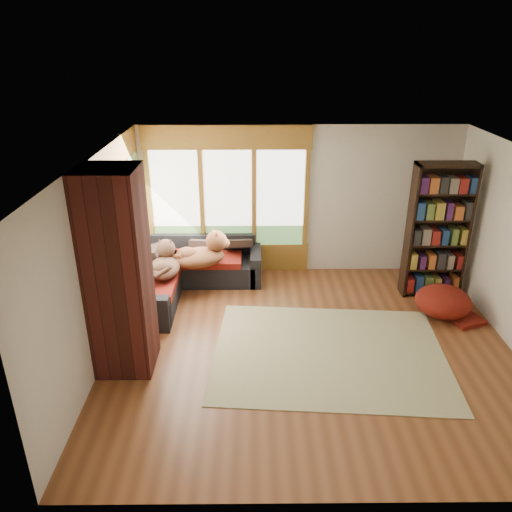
# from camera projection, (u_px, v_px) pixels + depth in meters

# --- Properties ---
(floor) EXTENTS (5.50, 5.50, 0.00)m
(floor) POSITION_uv_depth(u_px,v_px,m) (310.00, 347.00, 6.86)
(floor) COLOR brown
(floor) RESTS_ON ground
(ceiling) EXTENTS (5.50, 5.50, 0.00)m
(ceiling) POSITION_uv_depth(u_px,v_px,m) (319.00, 160.00, 5.80)
(ceiling) COLOR white
(wall_back) EXTENTS (5.50, 0.04, 2.60)m
(wall_back) POSITION_uv_depth(u_px,v_px,m) (297.00, 201.00, 8.61)
(wall_back) COLOR silver
(wall_back) RESTS_ON ground
(wall_front) EXTENTS (5.50, 0.04, 2.60)m
(wall_front) POSITION_uv_depth(u_px,v_px,m) (349.00, 389.00, 4.04)
(wall_front) COLOR silver
(wall_front) RESTS_ON ground
(wall_left) EXTENTS (0.04, 5.00, 2.60)m
(wall_left) POSITION_uv_depth(u_px,v_px,m) (97.00, 262.00, 6.31)
(wall_left) COLOR silver
(wall_left) RESTS_ON ground
(windows_back) EXTENTS (2.82, 0.10, 1.90)m
(windows_back) POSITION_uv_depth(u_px,v_px,m) (228.00, 199.00, 8.56)
(windows_back) COLOR olive
(windows_back) RESTS_ON wall_back
(windows_left) EXTENTS (0.10, 2.62, 1.90)m
(windows_left) POSITION_uv_depth(u_px,v_px,m) (122.00, 225.00, 7.38)
(windows_left) COLOR olive
(windows_left) RESTS_ON wall_left
(roller_blind) EXTENTS (0.03, 0.72, 0.90)m
(roller_blind) POSITION_uv_depth(u_px,v_px,m) (133.00, 184.00, 7.98)
(roller_blind) COLOR #66804E
(roller_blind) RESTS_ON wall_left
(brick_chimney) EXTENTS (0.70, 0.70, 2.60)m
(brick_chimney) POSITION_uv_depth(u_px,v_px,m) (118.00, 274.00, 5.99)
(brick_chimney) COLOR #471914
(brick_chimney) RESTS_ON ground
(sectional_sofa) EXTENTS (2.20, 2.20, 0.80)m
(sectional_sofa) POSITION_uv_depth(u_px,v_px,m) (182.00, 274.00, 8.27)
(sectional_sofa) COLOR black
(sectional_sofa) RESTS_ON ground
(area_rug) EXTENTS (3.25, 2.58, 0.01)m
(area_rug) POSITION_uv_depth(u_px,v_px,m) (329.00, 353.00, 6.73)
(area_rug) COLOR beige
(area_rug) RESTS_ON ground
(bookshelf) EXTENTS (0.94, 0.31, 2.19)m
(bookshelf) POSITION_uv_depth(u_px,v_px,m) (438.00, 232.00, 7.85)
(bookshelf) COLOR black
(bookshelf) RESTS_ON ground
(pouf) EXTENTS (0.89, 0.89, 0.45)m
(pouf) POSITION_uv_depth(u_px,v_px,m) (443.00, 301.00, 7.57)
(pouf) COLOR maroon
(pouf) RESTS_ON area_rug
(dog_tan) EXTENTS (1.00, 0.80, 0.49)m
(dog_tan) POSITION_uv_depth(u_px,v_px,m) (203.00, 248.00, 8.03)
(dog_tan) COLOR brown
(dog_tan) RESTS_ON sectional_sofa
(dog_brindle) EXTENTS (0.49, 0.79, 0.43)m
(dog_brindle) POSITION_uv_depth(u_px,v_px,m) (164.00, 258.00, 7.76)
(dog_brindle) COLOR #3C2216
(dog_brindle) RESTS_ON sectional_sofa
(throw_pillows) EXTENTS (1.98, 1.68, 0.45)m
(throw_pillows) POSITION_uv_depth(u_px,v_px,m) (186.00, 246.00, 8.13)
(throw_pillows) COLOR black
(throw_pillows) RESTS_ON sectional_sofa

